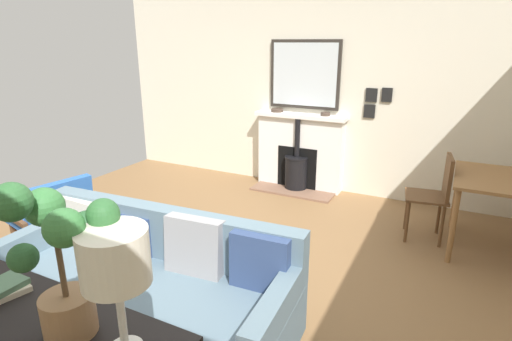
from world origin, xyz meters
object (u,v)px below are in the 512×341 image
object	(u,v)px
armchair_accent	(54,211)
dining_table	(501,189)
fireplace	(299,156)
potted_plant	(59,251)
console_table	(21,319)
mantel_bowl_near	(277,110)
sofa	(146,288)
table_lamp_far_end	(115,261)
mantel_bowl_far	(325,114)
ottoman	(216,252)
dining_chair_near_fireplace	(436,191)

from	to	relation	value
armchair_accent	dining_table	bearing A→B (deg)	117.28
fireplace	potted_plant	world-z (taller)	potted_plant
console_table	dining_table	world-z (taller)	console_table
mantel_bowl_near	potted_plant	bearing A→B (deg)	11.99
sofa	table_lamp_far_end	distance (m)	1.34
armchair_accent	console_table	distance (m)	2.03
fireplace	potted_plant	distance (m)	4.16
mantel_bowl_far	potted_plant	bearing A→B (deg)	2.61
mantel_bowl_near	mantel_bowl_far	bearing A→B (deg)	90.00
mantel_bowl_near	potted_plant	world-z (taller)	potted_plant
mantel_bowl_near	dining_table	size ratio (longest dim) A/B	0.18
fireplace	armchair_accent	xyz separation A→B (m)	(2.75, -1.39, -0.03)
sofa	ottoman	world-z (taller)	sofa
mantel_bowl_far	armchair_accent	world-z (taller)	mantel_bowl_far
table_lamp_far_end	potted_plant	distance (m)	0.30
ottoman	sofa	bearing A→B (deg)	-2.44
fireplace	dining_table	distance (m)	2.47
dining_chair_near_fireplace	mantel_bowl_far	bearing A→B (deg)	-120.39
sofa	potted_plant	xyz separation A→B (m)	(0.84, 0.38, 0.79)
armchair_accent	dining_table	world-z (taller)	armchair_accent
fireplace	sofa	size ratio (longest dim) A/B	0.59
mantel_bowl_near	table_lamp_far_end	size ratio (longest dim) A/B	0.31
fireplace	mantel_bowl_near	world-z (taller)	mantel_bowl_near
armchair_accent	table_lamp_far_end	bearing A→B (deg)	59.37
mantel_bowl_far	potted_plant	xyz separation A→B (m)	(4.08, 0.19, 0.09)
console_table	potted_plant	xyz separation A→B (m)	(0.01, 0.38, 0.46)
fireplace	sofa	bearing A→B (deg)	2.55
fireplace	console_table	size ratio (longest dim) A/B	0.70
fireplace	sofa	world-z (taller)	fireplace
mantel_bowl_far	ottoman	bearing A→B (deg)	-3.72
mantel_bowl_far	dining_table	distance (m)	2.20
mantel_bowl_far	fireplace	bearing A→B (deg)	-87.96
ottoman	console_table	bearing A→B (deg)	-1.19
ottoman	console_table	xyz separation A→B (m)	(1.64, -0.03, 0.46)
fireplace	table_lamp_far_end	xyz separation A→B (m)	(4.06, 0.82, 0.72)
potted_plant	fireplace	bearing A→B (deg)	-172.68
dining_chair_near_fireplace	dining_table	bearing A→B (deg)	88.76
mantel_bowl_far	dining_table	world-z (taller)	mantel_bowl_far
sofa	mantel_bowl_near	bearing A→B (deg)	-171.45
fireplace	console_table	distance (m)	4.06
dining_chair_near_fireplace	mantel_bowl_near	bearing A→B (deg)	-111.70
ottoman	potted_plant	bearing A→B (deg)	11.74
mantel_bowl_far	table_lamp_far_end	distance (m)	4.10
fireplace	sofa	xyz separation A→B (m)	(3.23, 0.14, -0.10)
mantel_bowl_far	potted_plant	world-z (taller)	potted_plant
mantel_bowl_far	ottoman	distance (m)	2.57
dining_table	ottoman	bearing A→B (deg)	-53.65
mantel_bowl_far	table_lamp_far_end	bearing A→B (deg)	6.73
fireplace	ottoman	size ratio (longest dim) A/B	1.59
sofa	console_table	xyz separation A→B (m)	(0.82, 0.00, 0.33)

